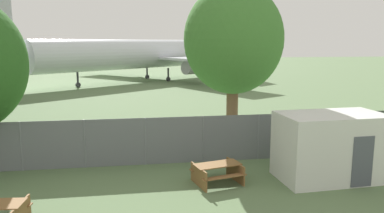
{
  "coord_description": "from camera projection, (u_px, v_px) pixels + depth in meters",
  "views": [
    {
      "loc": [
        -0.41,
        -5.39,
        5.3
      ],
      "look_at": [
        2.52,
        13.45,
        2.0
      ],
      "focal_mm": 35.0,
      "sensor_mm": 36.0,
      "label": 1
    }
  ],
  "objects": [
    {
      "name": "tree_behind_benches",
      "position": [
        233.0,
        40.0,
        18.27
      ],
      "size": [
        4.87,
        4.87,
        8.1
      ],
      "color": "brown",
      "rests_on": "ground"
    },
    {
      "name": "airplane",
      "position": [
        150.0,
        54.0,
        51.32
      ],
      "size": [
        35.25,
        29.23,
        11.33
      ],
      "rotation": [
        0.0,
        0.0,
        -2.5
      ],
      "color": "silver",
      "rests_on": "ground"
    },
    {
      "name": "perimeter_fence",
      "position": [
        145.0,
        141.0,
        16.21
      ],
      "size": [
        56.07,
        0.07,
        2.08
      ],
      "color": "slate",
      "rests_on": "ground"
    },
    {
      "name": "portable_cabin",
      "position": [
        331.0,
        147.0,
        14.5
      ],
      "size": [
        4.13,
        2.46,
        2.59
      ],
      "rotation": [
        0.0,
        0.0,
        0.05
      ],
      "color": "silver",
      "rests_on": "ground"
    },
    {
      "name": "picnic_bench_near_cabin",
      "position": [
        217.0,
        171.0,
        14.15
      ],
      "size": [
        2.03,
        1.77,
        0.76
      ],
      "rotation": [
        0.0,
        0.0,
        0.24
      ],
      "color": "brown",
      "rests_on": "ground"
    }
  ]
}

